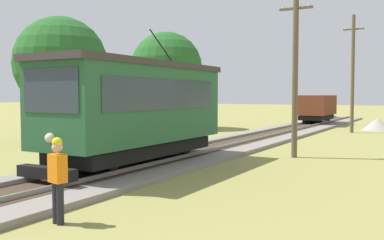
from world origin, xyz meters
name	(u,v)px	position (x,y,z in m)	size (l,w,h in m)	color
red_tram	(137,108)	(0.00, 21.22, 2.19)	(2.60, 8.54, 4.79)	#235633
freight_car	(317,107)	(0.00, 47.82, 1.56)	(2.40, 5.20, 2.31)	brown
utility_pole_mid	(295,71)	(4.10, 26.80, 3.64)	(1.40, 0.27, 7.10)	brown
utility_pole_far	(353,73)	(4.10, 40.90, 4.20)	(1.40, 0.34, 8.20)	brown
gravel_pile	(377,124)	(5.43, 44.00, 0.46)	(2.26, 2.26, 0.93)	#9E998E
track_worker	(58,176)	(2.65, 14.92, 0.98)	(0.43, 0.32, 1.78)	black
tree_left_near	(61,63)	(-9.20, 26.58, 4.42)	(5.22, 5.22, 7.03)	#4C3823
tree_right_near	(166,68)	(-9.32, 37.78, 4.78)	(5.60, 5.60, 7.59)	#4C3823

